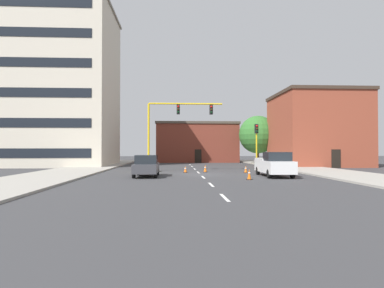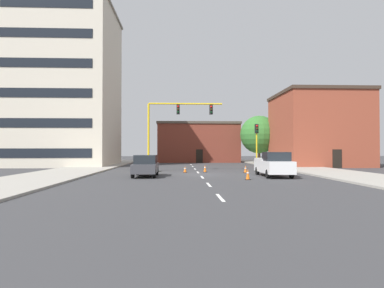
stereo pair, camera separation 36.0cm
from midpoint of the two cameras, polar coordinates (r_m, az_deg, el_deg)
ground_plane at (r=29.08m, az=1.08°, el=-5.27°), size 160.00×160.00×0.00m
sidewalk_left at (r=38.33m, az=-18.42°, el=-4.07°), size 6.00×56.00×0.14m
sidewalk_right at (r=39.66m, az=18.12°, el=-3.97°), size 6.00×56.00×0.14m
lane_stripe_seg_0 at (r=15.23m, az=4.98°, el=-9.20°), size 0.16×2.40×0.01m
lane_stripe_seg_1 at (r=20.64m, az=2.81°, el=-7.03°), size 0.16×2.40×0.01m
lane_stripe_seg_2 at (r=26.10m, az=1.56°, el=-5.75°), size 0.16×2.40×0.01m
lane_stripe_seg_3 at (r=31.57m, az=0.75°, el=-4.92°), size 0.16×2.40×0.01m
lane_stripe_seg_4 at (r=37.04m, az=0.18°, el=-4.33°), size 0.16×2.40×0.01m
lane_stripe_seg_5 at (r=42.53m, az=-0.25°, el=-3.90°), size 0.16×2.40×0.01m
lane_stripe_seg_6 at (r=48.02m, az=-0.58°, el=-3.56°), size 0.16×2.40×0.01m
building_tall_left at (r=48.86m, az=-21.47°, el=9.20°), size 13.46×13.52×21.48m
building_brick_center at (r=57.72m, az=0.61°, el=0.28°), size 14.07×7.74×6.85m
building_row_right at (r=47.21m, az=20.47°, el=2.38°), size 10.65×10.97×9.75m
traffic_signal_gantry at (r=32.82m, az=-6.07°, el=-0.94°), size 8.23×1.20×6.83m
traffic_light_pole_right at (r=34.49m, az=10.80°, el=1.29°), size 0.32×0.47×4.80m
tree_right_far at (r=52.08m, az=11.11°, el=1.60°), size 5.84×5.84×7.42m
pickup_truck_white at (r=27.49m, az=13.66°, el=-3.46°), size 2.14×5.45×1.99m
sedan_dark_gray_near_left at (r=26.92m, az=-8.25°, el=-3.71°), size 1.88×4.50×1.74m
traffic_cone_roadside_a at (r=31.93m, az=1.98°, el=-4.26°), size 0.36×0.36×0.70m
traffic_cone_roadside_b at (r=24.26m, az=9.45°, el=-5.20°), size 0.36×0.36×0.79m
traffic_cone_roadside_c at (r=31.36m, az=8.95°, el=-4.34°), size 0.36×0.36×0.67m
traffic_cone_roadside_d at (r=31.29m, az=-1.49°, el=-4.42°), size 0.36×0.36×0.61m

